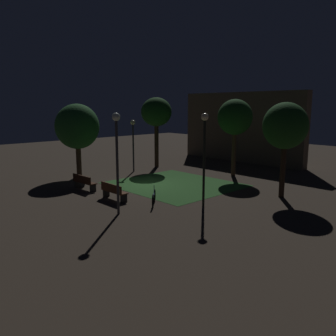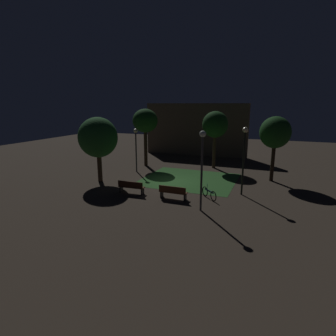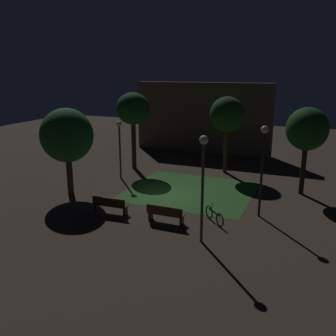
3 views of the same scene
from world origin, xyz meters
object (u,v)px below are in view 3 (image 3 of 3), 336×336
Objects in this scene: tree_lawn_side at (133,110)px; lamp_post_plaza_west at (120,139)px; bench_corner at (165,213)px; bicycle at (214,216)px; tree_near_wall at (227,115)px; tree_back_right at (307,130)px; lamp_post_plaza_east at (203,171)px; bench_by_lamp at (110,205)px; tree_right_canopy at (67,136)px; lamp_post_path_center at (263,156)px.

lamp_post_plaza_west is at bearing -82.53° from tree_lawn_side.
bench_corner is 1.45× the size of bicycle.
bench_corner is at bearing -155.99° from bicycle.
tree_back_right is at bearing -28.21° from tree_near_wall.
bench_corner is at bearing 150.90° from lamp_post_plaza_east.
tree_back_right is at bearing -6.50° from tree_lawn_side.
bicycle is (-3.58, -5.96, -3.43)m from tree_back_right.
bench_by_lamp is 11.60m from tree_back_right.
tree_lawn_side is at bearing 97.47° from lamp_post_plaza_west.
tree_lawn_side is 6.56m from tree_right_canopy.
tree_lawn_side is 4.42× the size of bicycle.
bicycle is (8.09, -7.29, -3.95)m from tree_lawn_side.
tree_near_wall is at bearing 33.70° from lamp_post_plaza_west.
tree_near_wall is 1.05× the size of tree_back_right.
bench_corner is 0.40× the size of lamp_post_plaza_east.
tree_near_wall is 5.94m from tree_back_right.
tree_near_wall is at bearing 98.76° from lamp_post_plaza_east.
tree_right_canopy is 10.76m from lamp_post_path_center.
lamp_post_plaza_west is at bearing 162.14° from lamp_post_path_center.
lamp_post_plaza_east is (8.92, -2.97, -0.34)m from tree_right_canopy.
tree_near_wall is 9.65m from bicycle.
tree_near_wall reaches higher than bicycle.
bench_corner is 10.86m from tree_lawn_side.
bicycle reaches higher than bench_corner.
bench_corner is 8.27m from lamp_post_plaza_west.
tree_right_canopy is at bearing 154.68° from bench_by_lamp.
tree_back_right is 11.45m from lamp_post_plaza_west.
tree_lawn_side reaches higher than bench_corner.
lamp_post_plaza_west is 9.36m from bicycle.
tree_back_right is 4.05× the size of bicycle.
bicycle reaches higher than bench_by_lamp.
tree_right_canopy is 9.41m from lamp_post_plaza_east.
lamp_post_plaza_east is at bearing -13.04° from bench_by_lamp.
lamp_post_path_center is at bearing 4.17° from tree_right_canopy.
tree_back_right is 8.87m from lamp_post_plaza_east.
tree_lawn_side is at bearing 109.72° from bench_by_lamp.
lamp_post_plaza_west is 3.08× the size of bicycle.
bench_corner is 0.40× the size of lamp_post_path_center.
tree_back_right is 1.01× the size of tree_right_canopy.
lamp_post_plaza_east is (-3.55, -8.10, -0.69)m from tree_back_right.
tree_lawn_side is at bearing 125.93° from bench_corner.
bench_by_lamp is 10.91m from tree_near_wall.
bicycle is at bearing -5.34° from tree_right_canopy.
bicycle is at bearing -138.66° from lamp_post_path_center.
lamp_post_plaza_west is (-11.33, -1.26, -1.11)m from tree_back_right.
bench_by_lamp is at bearing -169.58° from bicycle.
lamp_post_plaza_east is (8.12, -9.43, -1.20)m from tree_lawn_side.
lamp_post_plaza_east is (-1.81, -3.75, 0.02)m from lamp_post_path_center.
lamp_post_path_center is (3.96, 2.56, 2.59)m from bench_corner.
tree_back_right is 7.75m from bicycle.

